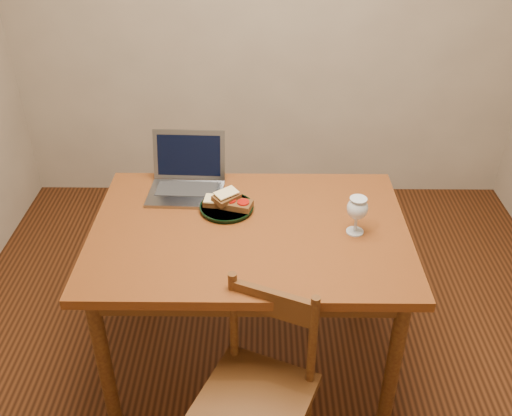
{
  "coord_description": "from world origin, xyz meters",
  "views": [
    {
      "loc": [
        -0.04,
        -1.86,
        2.08
      ],
      "look_at": [
        -0.06,
        0.11,
        0.8
      ],
      "focal_mm": 40.0,
      "sensor_mm": 36.0,
      "label": 1
    }
  ],
  "objects_px": {
    "plate": "(227,208)",
    "milk_glass": "(357,215)",
    "table": "(250,244)",
    "laptop": "(187,175)",
    "chair": "(259,384)"
  },
  "relations": [
    {
      "from": "plate",
      "to": "milk_glass",
      "type": "distance_m",
      "value": 0.56
    },
    {
      "from": "table",
      "to": "laptop",
      "type": "xyz_separation_m",
      "value": [
        -0.29,
        0.32,
        0.15
      ]
    },
    {
      "from": "table",
      "to": "plate",
      "type": "relative_size",
      "value": 5.57
    },
    {
      "from": "milk_glass",
      "to": "laptop",
      "type": "xyz_separation_m",
      "value": [
        -0.72,
        0.35,
        -0.02
      ]
    },
    {
      "from": "plate",
      "to": "laptop",
      "type": "xyz_separation_m",
      "value": [
        -0.19,
        0.19,
        0.05
      ]
    },
    {
      "from": "plate",
      "to": "milk_glass",
      "type": "relative_size",
      "value": 1.43
    },
    {
      "from": "table",
      "to": "laptop",
      "type": "relative_size",
      "value": 3.81
    },
    {
      "from": "table",
      "to": "laptop",
      "type": "bearing_deg",
      "value": 131.88
    },
    {
      "from": "chair",
      "to": "milk_glass",
      "type": "relative_size",
      "value": 3.0
    },
    {
      "from": "table",
      "to": "milk_glass",
      "type": "bearing_deg",
      "value": -3.63
    },
    {
      "from": "chair",
      "to": "milk_glass",
      "type": "height_order",
      "value": "milk_glass"
    },
    {
      "from": "plate",
      "to": "milk_glass",
      "type": "height_order",
      "value": "milk_glass"
    },
    {
      "from": "table",
      "to": "milk_glass",
      "type": "height_order",
      "value": "milk_glass"
    },
    {
      "from": "plate",
      "to": "laptop",
      "type": "height_order",
      "value": "laptop"
    },
    {
      "from": "table",
      "to": "laptop",
      "type": "height_order",
      "value": "laptop"
    }
  ]
}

